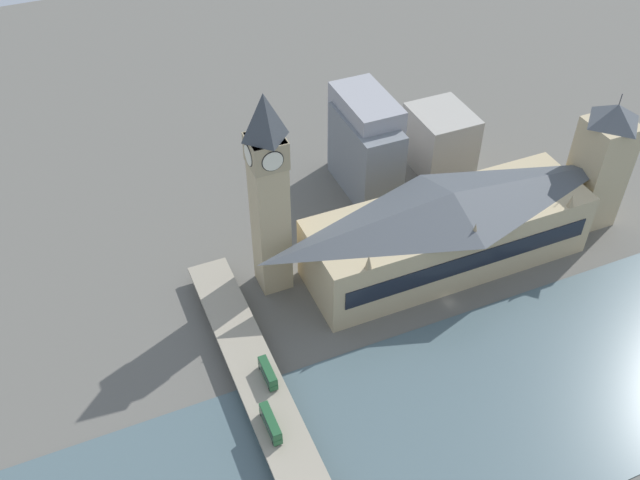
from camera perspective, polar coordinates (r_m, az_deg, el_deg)
The scene contains 11 objects.
ground_plane at distance 239.19m, azimuth 10.31°, elevation -4.95°, with size 600.00×600.00×0.00m, color #605E56.
river_water at distance 219.81m, azimuth 15.72°, elevation -11.81°, with size 67.64×360.00×0.30m, color #4C6066.
parliament_hall at distance 242.78m, azimuth 10.20°, elevation 0.88°, with size 30.24×97.27×30.49m.
clock_tower at distance 216.77m, azimuth -4.13°, elevation 3.93°, with size 11.36×11.36×72.60m.
victoria_tower at distance 270.41m, azimuth 21.47°, elevation 5.62°, with size 15.52×15.52×52.74m.
road_bridge at distance 193.32m, azimuth -1.71°, elevation -18.02°, with size 167.27×13.16×5.75m.
double_decker_bus_lead at distance 196.83m, azimuth -3.97°, elevation -14.39°, with size 11.60×2.61×5.04m.
double_decker_bus_rear at distance 206.78m, azimuth -4.20°, elevation -10.54°, with size 10.14×2.58×4.78m.
city_block_west at distance 272.45m, azimuth 3.66°, elevation 6.82°, with size 33.44×16.45×31.34m.
city_block_center at distance 275.11m, azimuth 3.60°, elevation 7.99°, with size 31.16×17.31×37.53m.
city_block_east at distance 290.76m, azimuth 9.57°, elevation 7.96°, with size 25.26×21.80×24.46m.
Camera 1 is at (-130.96, 102.37, 171.99)m, focal length 40.00 mm.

